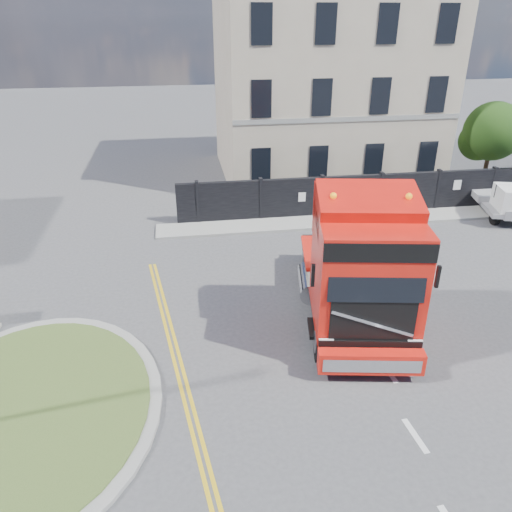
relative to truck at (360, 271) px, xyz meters
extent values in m
plane|color=#424244|center=(-2.44, 0.60, -2.04)|extent=(120.00, 120.00, 0.00)
cylinder|color=gray|center=(-9.44, -2.40, -1.98)|extent=(6.80, 6.80, 0.12)
cylinder|color=#394B1E|center=(-9.44, -2.40, -1.90)|extent=(6.20, 6.20, 0.05)
cube|color=black|center=(3.56, 9.60, -1.04)|extent=(18.00, 0.25, 2.00)
cube|color=#BEAF97|center=(3.56, 17.10, 3.46)|extent=(12.00, 10.00, 11.00)
cylinder|color=#382619|center=(12.06, 12.60, -0.84)|extent=(0.24, 0.24, 2.40)
sphere|color=#18340F|center=(12.06, 12.60, 1.16)|extent=(3.20, 3.20, 3.20)
sphere|color=#18340F|center=(11.56, 13.00, 0.56)|extent=(2.20, 2.20, 2.20)
cube|color=gray|center=(3.56, 8.70, -1.98)|extent=(20.00, 1.60, 0.12)
cube|color=black|center=(0.23, 1.26, -1.19)|extent=(4.03, 7.57, 0.51)
cube|color=red|center=(-0.13, -0.71, 0.41)|extent=(3.33, 3.43, 3.19)
cube|color=red|center=(0.09, 0.47, 1.72)|extent=(2.99, 1.52, 1.60)
cube|color=black|center=(-0.39, -2.14, 0.86)|extent=(2.48, 0.51, 1.20)
cube|color=red|center=(-0.45, -2.50, -1.42)|extent=(2.88, 0.90, 0.63)
cylinder|color=black|center=(-1.50, -1.39, -1.45)|extent=(0.57, 1.23, 1.19)
cylinder|color=gray|center=(-1.50, -1.39, -1.45)|extent=(0.51, 0.71, 0.65)
cylinder|color=black|center=(0.92, -1.82, -1.45)|extent=(0.57, 1.23, 1.19)
cylinder|color=gray|center=(0.92, -1.82, -1.45)|extent=(0.51, 0.71, 0.65)
cylinder|color=black|center=(-0.78, 2.60, -1.45)|extent=(0.57, 1.23, 1.19)
cylinder|color=gray|center=(-0.78, 2.60, -1.45)|extent=(0.51, 0.71, 0.65)
cylinder|color=black|center=(1.64, 2.16, -1.45)|extent=(0.57, 1.23, 1.19)
cylinder|color=gray|center=(1.64, 2.16, -1.45)|extent=(0.51, 0.71, 0.65)
cylinder|color=black|center=(-0.54, 3.94, -1.45)|extent=(0.57, 1.23, 1.19)
cylinder|color=gray|center=(-0.54, 3.94, -1.45)|extent=(0.51, 0.71, 0.65)
cylinder|color=black|center=(1.89, 3.51, -1.45)|extent=(0.57, 1.23, 1.19)
cylinder|color=gray|center=(1.89, 3.51, -1.45)|extent=(0.51, 0.71, 0.65)
cube|color=gray|center=(10.28, 8.60, -1.42)|extent=(2.71, 4.59, 0.22)
cylinder|color=black|center=(9.43, 7.26, -1.73)|extent=(0.22, 0.63, 0.63)
cylinder|color=black|center=(9.43, 9.94, -1.73)|extent=(0.22, 0.63, 0.63)
cylinder|color=black|center=(11.13, 9.94, -1.73)|extent=(0.22, 0.63, 0.63)
camera|label=1|loc=(-5.20, -12.69, 7.04)|focal=35.00mm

